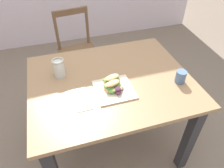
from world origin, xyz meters
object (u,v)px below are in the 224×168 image
object	(u,v)px
dining_table	(111,93)
sandwich_half_back	(112,79)
fork_on_napkin	(81,97)
cup_extra_side	(181,77)
plate_lunch	(114,90)
mason_jar_iced_tea	(59,69)
chair_wooden_far	(78,52)
sandwich_half_front	(112,85)

from	to	relation	value
dining_table	sandwich_half_back	distance (m)	0.18
fork_on_napkin	cup_extra_side	xyz separation A→B (m)	(0.68, -0.04, 0.04)
dining_table	sandwich_half_back	size ratio (longest dim) A/B	9.50
fork_on_napkin	cup_extra_side	bearing A→B (deg)	-3.80
plate_lunch	mason_jar_iced_tea	distance (m)	0.41
dining_table	chair_wooden_far	world-z (taller)	chair_wooden_far
dining_table	cup_extra_side	distance (m)	0.50
mason_jar_iced_tea	cup_extra_side	size ratio (longest dim) A/B	1.56
sandwich_half_back	mason_jar_iced_tea	size ratio (longest dim) A/B	0.87
mason_jar_iced_tea	plate_lunch	bearing A→B (deg)	-39.19
dining_table	plate_lunch	world-z (taller)	plate_lunch
plate_lunch	sandwich_half_back	xyz separation A→B (m)	(0.01, 0.07, 0.03)
dining_table	chair_wooden_far	xyz separation A→B (m)	(-0.10, 0.90, -0.16)
cup_extra_side	chair_wooden_far	bearing A→B (deg)	116.89
plate_lunch	chair_wooden_far	bearing A→B (deg)	94.70
plate_lunch	sandwich_half_front	world-z (taller)	sandwich_half_front
chair_wooden_far	cup_extra_side	xyz separation A→B (m)	(0.54, -1.06, 0.33)
plate_lunch	sandwich_half_front	xyz separation A→B (m)	(-0.01, 0.01, 0.03)
dining_table	mason_jar_iced_tea	world-z (taller)	mason_jar_iced_tea
sandwich_half_front	mason_jar_iced_tea	size ratio (longest dim) A/B	0.87
chair_wooden_far	cup_extra_side	bearing A→B (deg)	-63.11
dining_table	cup_extra_side	bearing A→B (deg)	-20.09
plate_lunch	dining_table	bearing A→B (deg)	83.71
plate_lunch	sandwich_half_front	distance (m)	0.04
chair_wooden_far	mason_jar_iced_tea	xyz separation A→B (m)	(-0.23, -0.76, 0.35)
fork_on_napkin	mason_jar_iced_tea	size ratio (longest dim) A/B	1.39
chair_wooden_far	sandwich_half_front	distance (m)	1.06
plate_lunch	sandwich_half_back	distance (m)	0.08
sandwich_half_back	mason_jar_iced_tea	xyz separation A→B (m)	(-0.32, 0.19, 0.02)
sandwich_half_front	mason_jar_iced_tea	world-z (taller)	mason_jar_iced_tea
fork_on_napkin	sandwich_half_back	bearing A→B (deg)	17.66
fork_on_napkin	mason_jar_iced_tea	xyz separation A→B (m)	(-0.10, 0.26, 0.05)
sandwich_half_front	mason_jar_iced_tea	bearing A→B (deg)	141.03
dining_table	sandwich_half_front	bearing A→B (deg)	-101.13
dining_table	mason_jar_iced_tea	xyz separation A→B (m)	(-0.33, 0.14, 0.19)
mason_jar_iced_tea	sandwich_half_front	bearing A→B (deg)	-38.97
sandwich_half_front	sandwich_half_back	size ratio (longest dim) A/B	1.00
sandwich_half_back	dining_table	bearing A→B (deg)	83.35
mason_jar_iced_tea	sandwich_half_back	bearing A→B (deg)	-30.44
cup_extra_side	mason_jar_iced_tea	bearing A→B (deg)	158.31
fork_on_napkin	cup_extra_side	world-z (taller)	cup_extra_side
mason_jar_iced_tea	cup_extra_side	xyz separation A→B (m)	(0.77, -0.31, -0.02)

